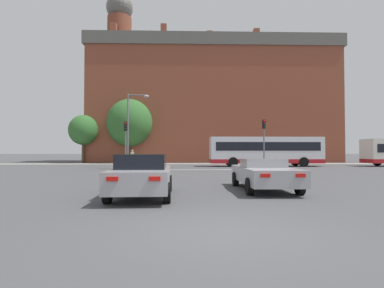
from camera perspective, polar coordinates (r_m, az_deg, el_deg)
ground_plane at (r=6.14m, az=6.40°, el=-16.33°), size 400.00×400.00×0.00m
stop_line_strip at (r=26.12m, az=0.26°, el=-4.91°), size 9.82×0.30×0.01m
far_pavement at (r=38.48m, az=-0.32°, el=-3.79°), size 70.91×2.50×0.01m
brick_civic_building at (r=48.74m, az=3.56°, el=8.11°), size 38.01×11.57×26.85m
car_saloon_left at (r=10.67m, az=-9.43°, el=-5.82°), size 2.11×4.51×1.48m
car_roadster_right at (r=12.72m, az=13.51°, el=-5.52°), size 2.07×4.74×1.27m
bus_crossing_lead at (r=32.93m, az=13.79°, el=-1.25°), size 11.84×2.65×3.11m
traffic_light_near_left at (r=27.36m, az=-12.54°, el=1.25°), size 0.26×0.31×4.24m
traffic_light_near_right at (r=27.70m, az=13.55°, el=1.48°), size 0.26×0.31×4.45m
street_lamp_junction at (r=28.76m, az=-11.43°, el=4.04°), size 2.06×0.36×7.06m
pedestrian_waiting at (r=38.36m, az=-11.29°, el=-2.17°), size 0.45×0.35×1.82m
tree_by_building at (r=43.12m, az=-11.78°, el=3.96°), size 6.35×6.35×8.96m
tree_kerbside at (r=44.41m, az=-20.00°, el=2.50°), size 3.99×3.99×6.69m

